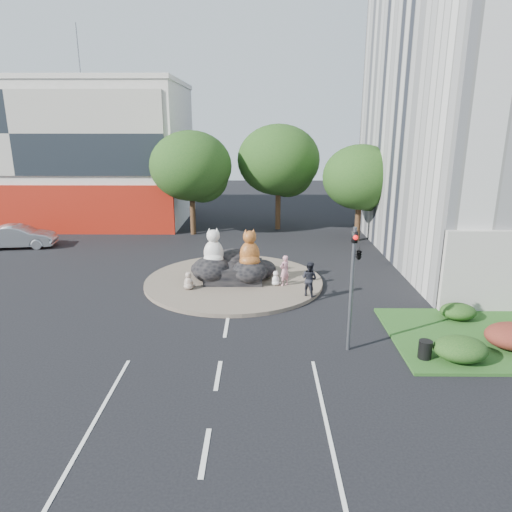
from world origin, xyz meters
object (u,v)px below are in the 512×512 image
Objects in this scene: pedestrian_pink at (285,270)px; pedestrian_dark at (309,279)px; kitten_calico at (188,280)px; cat_white at (213,247)px; parked_car at (19,237)px; litter_bin at (425,349)px; cat_tabby at (250,248)px; kitten_white at (276,278)px.

pedestrian_dark is at bearing 88.37° from pedestrian_pink.
kitten_calico is 5.19m from pedestrian_pink.
pedestrian_pink is 0.94× the size of pedestrian_dark.
cat_white is 5.71m from pedestrian_dark.
cat_white is 16.91m from parked_car.
kitten_calico is 12.42m from litter_bin.
parked_car reaches higher than litter_bin.
litter_bin is (6.82, -8.45, -1.69)m from cat_tabby.
litter_bin is (10.06, -7.28, -0.22)m from kitten_calico.
parked_car is (-18.90, 8.53, -0.21)m from pedestrian_pink.
cat_tabby is 3.74m from kitten_calico.
cat_tabby reaches higher than parked_car.
litter_bin is at bearing -132.27° from parked_car.
litter_bin is (8.83, -8.72, -1.69)m from cat_white.
kitten_white is 0.46× the size of pedestrian_dark.
kitten_white is at bearing 124.23° from litter_bin.
kitten_calico is at bearing -132.77° from cat_white.
cat_tabby reaches higher than kitten_white.
kitten_calico is 0.54× the size of pedestrian_dark.
pedestrian_pink is at bearing -121.98° from parked_car.
cat_white is 12.53m from litter_bin.
parked_car is at bearing 117.65° from kitten_white.
parked_car is at bearing 161.14° from kitten_calico.
kitten_calico is 0.58× the size of pedestrian_pink.
pedestrian_pink is (3.91, -0.83, -1.11)m from cat_white.
litter_bin is at bearing 158.47° from pedestrian_dark.
cat_tabby is at bearing 128.91° from litter_bin.
cat_tabby is at bearing 4.00° from pedestrian_dark.
cat_tabby is 3.04× the size of litter_bin.
pedestrian_dark reaches higher than litter_bin.
pedestrian_dark is at bearing 6.46° from kitten_calico.
kitten_calico reaches higher than litter_bin.
cat_white is 0.42× the size of parked_car.
kitten_white is 1.19× the size of litter_bin.
cat_tabby is 2.18× the size of kitten_calico.
pedestrian_pink is at bearing 121.93° from litter_bin.
litter_bin is at bearing -61.17° from cat_tabby.
pedestrian_dark is at bearing 120.42° from litter_bin.
pedestrian_pink is 9.32m from litter_bin.
litter_bin is (4.92, -7.89, -0.58)m from pedestrian_pink.
pedestrian_dark reaches higher than kitten_white.
parked_car is at bearing 144.80° from cat_tabby.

